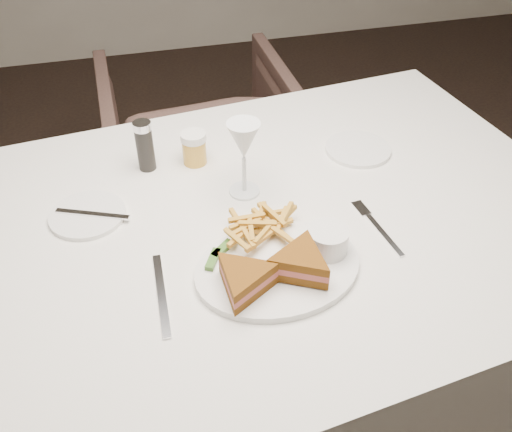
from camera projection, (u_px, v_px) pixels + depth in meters
The scene contains 4 objects.
ground at pixel (290, 363), 1.82m from camera, with size 5.00×5.00×0.00m, color black.
table at pixel (251, 333), 1.44m from camera, with size 1.46×0.97×0.75m, color silver.
chair_far at pixel (200, 141), 2.18m from camera, with size 0.68×0.64×0.70m, color #44302A.
table_setting at pixel (257, 224), 1.13m from camera, with size 0.81×0.57×0.18m.
Camera 1 is at (-0.38, -1.04, 1.52)m, focal length 40.00 mm.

